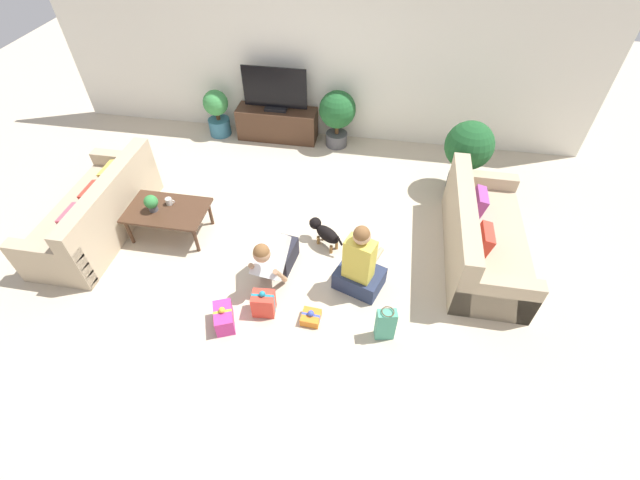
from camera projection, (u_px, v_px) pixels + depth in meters
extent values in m
plane|color=beige|center=(286.00, 238.00, 5.58)|extent=(16.00, 16.00, 0.00)
cube|color=white|center=(320.00, 57.00, 6.49)|extent=(8.40, 0.06, 2.60)
cube|color=tan|center=(96.00, 218.00, 5.56)|extent=(0.87, 1.97, 0.41)
cube|color=tan|center=(109.00, 196.00, 5.23)|extent=(0.20, 1.97, 0.42)
cube|color=tan|center=(127.00, 171.00, 6.13)|extent=(0.87, 0.16, 0.59)
cube|color=tan|center=(51.00, 265.00, 4.87)|extent=(0.87, 0.16, 0.59)
cube|color=#EACC4C|center=(113.00, 177.00, 5.60)|extent=(0.18, 0.34, 0.32)
cube|color=red|center=(95.00, 198.00, 5.29)|extent=(0.18, 0.34, 0.32)
cube|color=#E5566B|center=(75.00, 221.00, 4.99)|extent=(0.18, 0.34, 0.32)
cube|color=tan|center=(484.00, 244.00, 5.23)|extent=(0.87, 1.97, 0.41)
cube|color=tan|center=(464.00, 215.00, 4.97)|extent=(0.20, 1.97, 0.42)
cube|color=tan|center=(494.00, 298.00, 4.53)|extent=(0.87, 0.16, 0.59)
cube|color=tan|center=(479.00, 192.00, 5.79)|extent=(0.87, 0.16, 0.59)
cube|color=red|center=(483.00, 241.00, 4.76)|extent=(0.18, 0.34, 0.32)
cube|color=#9E4293|center=(478.00, 203.00, 5.22)|extent=(0.18, 0.34, 0.32)
cube|color=#472D1E|center=(167.00, 210.00, 5.38)|extent=(1.01, 0.63, 0.03)
cylinder|color=#472D1E|center=(129.00, 232.00, 5.40)|extent=(0.04, 0.04, 0.38)
cylinder|color=#472D1E|center=(196.00, 240.00, 5.29)|extent=(0.04, 0.04, 0.38)
cylinder|color=#472D1E|center=(147.00, 206.00, 5.75)|extent=(0.04, 0.04, 0.38)
cylinder|color=#472D1E|center=(210.00, 213.00, 5.65)|extent=(0.04, 0.04, 0.38)
cube|color=#472D1E|center=(277.00, 124.00, 7.11)|extent=(1.31, 0.41, 0.52)
cube|color=black|center=(276.00, 108.00, 6.91)|extent=(0.36, 0.20, 0.05)
cube|color=black|center=(275.00, 88.00, 6.66)|extent=(1.02, 0.03, 0.64)
cylinder|color=#4C4C51|center=(459.00, 181.00, 6.23)|extent=(0.35, 0.35, 0.25)
cylinder|color=brown|center=(463.00, 169.00, 6.08)|extent=(0.06, 0.06, 0.20)
sphere|color=#1E5628|center=(469.00, 145.00, 5.81)|extent=(0.66, 0.66, 0.66)
cylinder|color=#4C4C51|center=(336.00, 139.00, 7.07)|extent=(0.35, 0.35, 0.22)
cylinder|color=brown|center=(337.00, 128.00, 6.93)|extent=(0.06, 0.06, 0.17)
sphere|color=#1E5628|center=(337.00, 110.00, 6.69)|extent=(0.58, 0.58, 0.58)
cylinder|color=#336B84|center=(220.00, 127.00, 7.28)|extent=(0.36, 0.36, 0.28)
cylinder|color=brown|center=(218.00, 116.00, 7.14)|extent=(0.06, 0.06, 0.12)
sphere|color=#3D8E47|center=(216.00, 103.00, 6.97)|extent=(0.41, 0.41, 0.41)
cube|color=#23232D|center=(282.00, 255.00, 5.18)|extent=(0.35, 0.48, 0.28)
cube|color=white|center=(270.00, 255.00, 4.76)|extent=(0.39, 0.56, 0.48)
sphere|color=tan|center=(262.00, 254.00, 4.48)|extent=(0.19, 0.19, 0.19)
sphere|color=brown|center=(261.00, 252.00, 4.45)|extent=(0.17, 0.17, 0.17)
cylinder|color=tan|center=(257.00, 270.00, 4.86)|extent=(0.10, 0.29, 0.43)
cylinder|color=tan|center=(280.00, 276.00, 4.80)|extent=(0.10, 0.29, 0.43)
cube|color=#283351|center=(359.00, 278.00, 4.95)|extent=(0.62, 0.55, 0.24)
cube|color=gold|center=(359.00, 259.00, 4.64)|extent=(0.37, 0.30, 0.53)
sphere|color=tan|center=(362.00, 236.00, 4.40)|extent=(0.19, 0.19, 0.19)
sphere|color=brown|center=(362.00, 234.00, 4.37)|extent=(0.18, 0.18, 0.18)
cylinder|color=tan|center=(377.00, 256.00, 4.78)|extent=(0.14, 0.26, 0.06)
cylinder|color=tan|center=(356.00, 248.00, 4.86)|extent=(0.14, 0.26, 0.06)
ellipsoid|color=black|center=(328.00, 234.00, 5.34)|extent=(0.39, 0.34, 0.18)
sphere|color=black|center=(315.00, 223.00, 5.41)|extent=(0.15, 0.15, 0.15)
sphere|color=olive|center=(312.00, 222.00, 5.45)|extent=(0.07, 0.07, 0.07)
cylinder|color=black|center=(340.00, 241.00, 5.21)|extent=(0.10, 0.08, 0.12)
cylinder|color=olive|center=(324.00, 236.00, 5.52)|extent=(0.04, 0.04, 0.12)
cylinder|color=olive|center=(318.00, 240.00, 5.47)|extent=(0.04, 0.04, 0.12)
cylinder|color=olive|center=(337.00, 245.00, 5.41)|extent=(0.04, 0.04, 0.12)
cylinder|color=olive|center=(331.00, 249.00, 5.36)|extent=(0.04, 0.04, 0.12)
cube|color=red|center=(264.00, 303.00, 4.67)|extent=(0.26, 0.21, 0.29)
cube|color=teal|center=(264.00, 303.00, 4.67)|extent=(0.25, 0.05, 0.29)
sphere|color=teal|center=(262.00, 294.00, 4.55)|extent=(0.07, 0.07, 0.07)
cube|color=#CC3389|center=(224.00, 318.00, 4.57)|extent=(0.30, 0.38, 0.23)
cube|color=yellow|center=(224.00, 318.00, 4.57)|extent=(0.19, 0.10, 0.23)
sphere|color=yellow|center=(222.00, 310.00, 4.47)|extent=(0.07, 0.07, 0.07)
cube|color=orange|center=(311.00, 317.00, 4.65)|extent=(0.21, 0.21, 0.10)
cube|color=#3D51BC|center=(311.00, 317.00, 4.65)|extent=(0.20, 0.04, 0.10)
sphere|color=#3D51BC|center=(311.00, 313.00, 4.60)|extent=(0.07, 0.07, 0.07)
cube|color=#4CA384|center=(385.00, 324.00, 4.40)|extent=(0.22, 0.15, 0.41)
torus|color=#4C3823|center=(388.00, 312.00, 4.24)|extent=(0.15, 0.15, 0.01)
cylinder|color=silver|center=(169.00, 201.00, 5.40)|extent=(0.08, 0.08, 0.09)
torus|color=silver|center=(173.00, 201.00, 5.40)|extent=(0.06, 0.01, 0.06)
cylinder|color=#4C4C51|center=(153.00, 208.00, 5.33)|extent=(0.11, 0.11, 0.07)
sphere|color=#337F3D|center=(151.00, 202.00, 5.26)|extent=(0.17, 0.17, 0.17)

